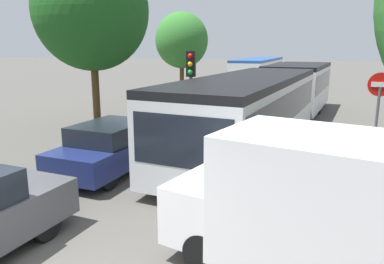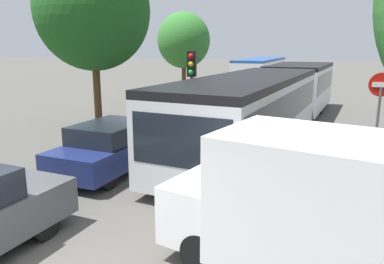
# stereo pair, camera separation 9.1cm
# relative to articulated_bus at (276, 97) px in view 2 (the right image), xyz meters

# --- Properties ---
(articulated_bus) EXTENTS (4.41, 17.84, 2.62)m
(articulated_bus) POSITION_rel_articulated_bus_xyz_m (0.00, 0.00, 0.00)
(articulated_bus) COLOR silver
(articulated_bus) RESTS_ON ground
(city_bus_rear) EXTENTS (2.96, 11.70, 2.50)m
(city_bus_rear) POSITION_rel_articulated_bus_xyz_m (-3.71, 18.35, -0.07)
(city_bus_rear) COLOR silver
(city_bus_rear) RESTS_ON ground
(queued_car_navy) EXTENTS (2.03, 4.24, 1.44)m
(queued_car_navy) POSITION_rel_articulated_bus_xyz_m (-3.76, -6.68, -0.79)
(queued_car_navy) COLOR navy
(queued_car_navy) RESTS_ON ground
(queued_car_tan) EXTENTS (2.03, 4.25, 1.44)m
(queued_car_tan) POSITION_rel_articulated_bus_xyz_m (-3.83, -0.67, -0.78)
(queued_car_tan) COLOR tan
(queued_car_tan) RESTS_ON ground
(queued_car_black) EXTENTS (1.99, 4.16, 1.41)m
(queued_car_black) POSITION_rel_articulated_bus_xyz_m (-3.56, 4.90, -0.80)
(queued_car_black) COLOR black
(queued_car_black) RESTS_ON ground
(white_van) EXTENTS (5.31, 3.02, 2.31)m
(white_van) POSITION_rel_articulated_bus_xyz_m (2.28, -10.30, -0.27)
(white_van) COLOR white
(white_van) RESTS_ON ground
(traffic_light) EXTENTS (0.35, 0.38, 3.40)m
(traffic_light) POSITION_rel_articulated_bus_xyz_m (-2.63, -3.10, 0.98)
(traffic_light) COLOR #56595E
(traffic_light) RESTS_ON ground
(no_entry_sign) EXTENTS (0.70, 0.08, 2.82)m
(no_entry_sign) POSITION_rel_articulated_bus_xyz_m (3.43, -3.64, 0.36)
(no_entry_sign) COLOR #56595E
(no_entry_sign) RESTS_ON ground
(tree_left_mid) EXTENTS (4.74, 4.74, 7.49)m
(tree_left_mid) POSITION_rel_articulated_bus_xyz_m (-7.41, -1.91, 3.49)
(tree_left_mid) COLOR #51381E
(tree_left_mid) RESTS_ON ground
(tree_left_far) EXTENTS (3.50, 3.50, 5.80)m
(tree_left_far) POSITION_rel_articulated_bus_xyz_m (-7.23, 8.12, 2.43)
(tree_left_far) COLOR #51381E
(tree_left_far) RESTS_ON ground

